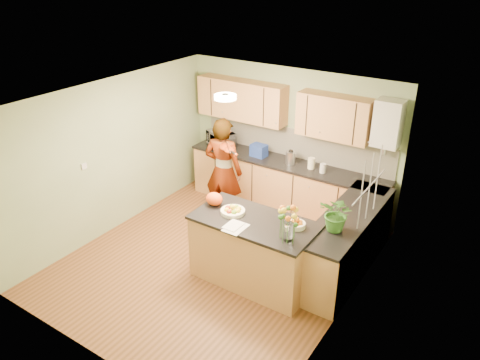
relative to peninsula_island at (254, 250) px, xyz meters
The scene contains 28 objects.
floor 0.86m from the peninsula_island, behind, with size 4.50×4.50×0.00m, color brown.
ceiling 2.13m from the peninsula_island, behind, with size 4.00×4.50×0.02m, color white.
wall_back 2.54m from the peninsula_island, 106.97° to the left, with size 4.00×0.02×2.50m, color gray.
wall_front 2.42m from the peninsula_island, 107.87° to the right, with size 4.00×0.02×2.50m, color gray.
wall_left 2.81m from the peninsula_island, behind, with size 0.02×4.50×2.50m, color gray.
wall_right 1.50m from the peninsula_island, ahead, with size 0.02×4.50×2.50m, color gray.
back_counter 2.10m from the peninsula_island, 106.75° to the left, with size 3.64×0.62×0.94m.
right_counter 1.35m from the peninsula_island, 42.53° to the left, with size 0.62×2.24×0.94m.
splashback 2.48m from the peninsula_island, 104.77° to the left, with size 3.60×0.02×0.52m, color silver.
upper_cabinets 2.69m from the peninsula_island, 112.36° to the left, with size 3.20×0.34×0.70m.
boiler 2.76m from the peninsula_island, 65.20° to the left, with size 0.40×0.30×0.86m.
window_right 1.80m from the peninsula_island, 27.22° to the left, with size 0.01×1.30×1.05m.
light_switch 2.86m from the peninsula_island, 168.69° to the right, with size 0.02×0.09×0.09m, color silver.
ceiling_lamp 2.13m from the peninsula_island, 152.84° to the left, with size 0.30×0.30×0.07m.
peninsula_island is the anchor object (origin of this frame).
fruit_dish 0.64m from the peninsula_island, behind, with size 0.34×0.34×0.12m.
orange_bowl 0.79m from the peninsula_island, 15.26° to the left, with size 0.23×0.23×0.13m.
flower_vase 1.05m from the peninsula_island, 16.70° to the right, with size 0.29×0.29×0.53m.
orange_bag 0.91m from the peninsula_island, behind, with size 0.25×0.21×0.19m, color #E84913.
papers 0.58m from the peninsula_island, 108.43° to the right, with size 0.24×0.33×0.01m, color silver.
violinist 1.78m from the peninsula_island, 139.14° to the left, with size 0.67×0.44×1.85m, color tan.
violin 1.74m from the peninsula_island, 140.56° to the left, with size 0.65×0.26×0.13m, color #501405, non-canonical shape.
microwave 2.87m from the peninsula_island, 134.74° to the left, with size 0.52×0.35×0.29m, color silver.
blue_box 2.34m from the peninsula_island, 119.88° to the left, with size 0.27×0.20×0.22m, color navy.
kettle 2.13m from the peninsula_island, 104.38° to the left, with size 0.16×0.16×0.30m.
jar_cream 2.08m from the peninsula_island, 93.66° to the left, with size 0.12×0.12×0.19m, color #F7EDC5.
jar_white 2.03m from the peninsula_island, 86.97° to the left, with size 0.10×0.10×0.16m, color silver.
potted_plant 1.28m from the peninsula_island, 22.27° to the left, with size 0.44×0.38×0.49m, color #356D24.
Camera 1 is at (3.51, -4.67, 4.17)m, focal length 35.00 mm.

